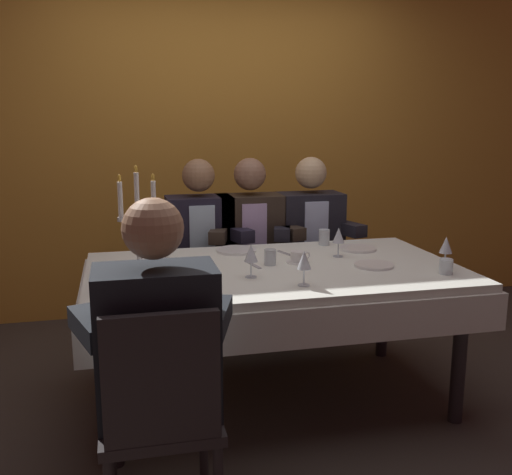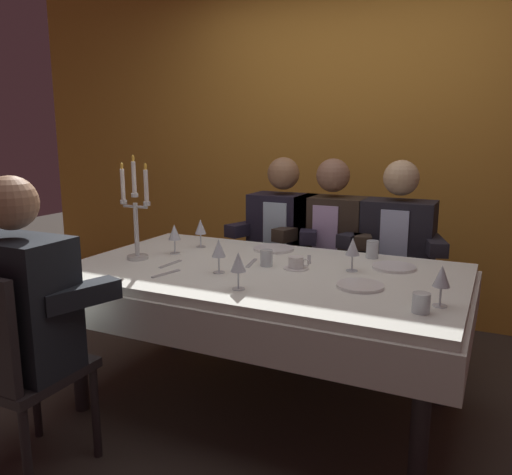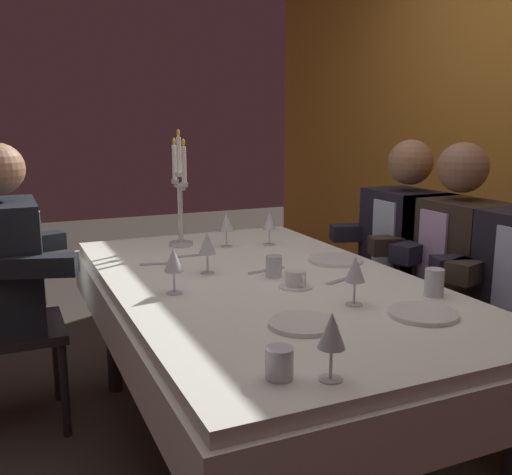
# 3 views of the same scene
# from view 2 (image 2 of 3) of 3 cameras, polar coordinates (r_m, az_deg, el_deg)

# --- Properties ---
(ground_plane) EXTENTS (12.00, 12.00, 0.00)m
(ground_plane) POSITION_cam_2_polar(r_m,az_deg,el_deg) (2.83, 0.83, -18.09)
(ground_plane) COLOR #3C352E
(back_wall) EXTENTS (6.00, 0.12, 2.70)m
(back_wall) POSITION_cam_2_polar(r_m,az_deg,el_deg) (4.02, 11.03, 10.68)
(back_wall) COLOR orange
(back_wall) RESTS_ON ground_plane
(dining_table) EXTENTS (1.94, 1.14, 0.74)m
(dining_table) POSITION_cam_2_polar(r_m,az_deg,el_deg) (2.58, 0.87, -6.00)
(dining_table) COLOR white
(dining_table) RESTS_ON ground_plane
(candelabra) EXTENTS (0.19, 0.11, 0.55)m
(candelabra) POSITION_cam_2_polar(r_m,az_deg,el_deg) (2.76, -13.15, 2.09)
(candelabra) COLOR silver
(candelabra) RESTS_ON dining_table
(dinner_plate_0) EXTENTS (0.23, 0.23, 0.01)m
(dinner_plate_0) POSITION_cam_2_polar(r_m,az_deg,el_deg) (2.94, 1.96, -1.25)
(dinner_plate_0) COLOR white
(dinner_plate_0) RESTS_ON dining_table
(dinner_plate_1) EXTENTS (0.21, 0.21, 0.01)m
(dinner_plate_1) POSITION_cam_2_polar(r_m,az_deg,el_deg) (2.63, 15.01, -3.18)
(dinner_plate_1) COLOR white
(dinner_plate_1) RESTS_ON dining_table
(dinner_plate_2) EXTENTS (0.20, 0.20, 0.01)m
(dinner_plate_2) POSITION_cam_2_polar(r_m,az_deg,el_deg) (2.28, 11.44, -5.25)
(dinner_plate_2) COLOR white
(dinner_plate_2) RESTS_ON dining_table
(wine_glass_0) EXTENTS (0.07, 0.07, 0.16)m
(wine_glass_0) POSITION_cam_2_polar(r_m,az_deg,el_deg) (3.01, -6.16, 1.08)
(wine_glass_0) COLOR silver
(wine_glass_0) RESTS_ON dining_table
(wine_glass_1) EXTENTS (0.07, 0.07, 0.16)m
(wine_glass_1) POSITION_cam_2_polar(r_m,az_deg,el_deg) (2.09, 19.85, -4.19)
(wine_glass_1) COLOR silver
(wine_glass_1) RESTS_ON dining_table
(wine_glass_2) EXTENTS (0.07, 0.07, 0.16)m
(wine_glass_2) POSITION_cam_2_polar(r_m,az_deg,el_deg) (2.51, 10.64, -1.14)
(wine_glass_2) COLOR silver
(wine_glass_2) RESTS_ON dining_table
(wine_glass_3) EXTENTS (0.07, 0.07, 0.16)m
(wine_glass_3) POSITION_cam_2_polar(r_m,az_deg,el_deg) (2.44, -4.15, -1.27)
(wine_glass_3) COLOR silver
(wine_glass_3) RESTS_ON dining_table
(wine_glass_4) EXTENTS (0.07, 0.07, 0.16)m
(wine_glass_4) POSITION_cam_2_polar(r_m,az_deg,el_deg) (2.86, -9.01, 0.47)
(wine_glass_4) COLOR silver
(wine_glass_4) RESTS_ON dining_table
(wine_glass_5) EXTENTS (0.07, 0.07, 0.16)m
(wine_glass_5) POSITION_cam_2_polar(r_m,az_deg,el_deg) (2.18, -1.98, -2.81)
(wine_glass_5) COLOR silver
(wine_glass_5) RESTS_ON dining_table
(water_tumbler_0) EXTENTS (0.07, 0.07, 0.08)m
(water_tumbler_0) POSITION_cam_2_polar(r_m,az_deg,el_deg) (2.02, 17.79, -6.89)
(water_tumbler_0) COLOR silver
(water_tumbler_0) RESTS_ON dining_table
(water_tumbler_1) EXTENTS (0.06, 0.06, 0.08)m
(water_tumbler_1) POSITION_cam_2_polar(r_m,az_deg,el_deg) (2.58, 1.17, -2.27)
(water_tumbler_1) COLOR silver
(water_tumbler_1) RESTS_ON dining_table
(water_tumbler_2) EXTENTS (0.06, 0.06, 0.09)m
(water_tumbler_2) POSITION_cam_2_polar(r_m,az_deg,el_deg) (2.81, 12.75, -1.29)
(water_tumbler_2) COLOR silver
(water_tumbler_2) RESTS_ON dining_table
(coffee_cup_0) EXTENTS (0.13, 0.12, 0.06)m
(coffee_cup_0) POSITION_cam_2_polar(r_m,az_deg,el_deg) (2.54, 4.49, -2.88)
(coffee_cup_0) COLOR white
(coffee_cup_0) RESTS_ON dining_table
(spoon_0) EXTENTS (0.07, 0.17, 0.01)m
(spoon_0) POSITION_cam_2_polar(r_m,az_deg,el_deg) (2.72, 5.89, -2.42)
(spoon_0) COLOR #B7B7BC
(spoon_0) RESTS_ON dining_table
(spoon_1) EXTENTS (0.02, 0.17, 0.01)m
(spoon_1) POSITION_cam_2_polar(r_m,az_deg,el_deg) (2.65, -9.45, -2.91)
(spoon_1) COLOR #B7B7BC
(spoon_1) RESTS_ON dining_table
(fork_2) EXTENTS (0.05, 0.17, 0.01)m
(fork_2) POSITION_cam_2_polar(r_m,az_deg,el_deg) (2.64, -0.50, -2.84)
(fork_2) COLOR #B7B7BC
(fork_2) RESTS_ON dining_table
(fork_3) EXTENTS (0.05, 0.17, 0.01)m
(fork_3) POSITION_cam_2_polar(r_m,az_deg,el_deg) (2.48, -9.93, -3.96)
(fork_3) COLOR #B7B7BC
(fork_3) RESTS_ON dining_table
(seated_diner_0) EXTENTS (0.63, 0.48, 1.24)m
(seated_diner_0) POSITION_cam_2_polar(r_m,az_deg,el_deg) (2.26, -24.75, -6.63)
(seated_diner_0) COLOR #272223
(seated_diner_0) RESTS_ON ground_plane
(seated_diner_1) EXTENTS (0.63, 0.48, 1.24)m
(seated_diner_1) POSITION_cam_2_polar(r_m,az_deg,el_deg) (3.44, 3.02, 0.44)
(seated_diner_1) COLOR #272223
(seated_diner_1) RESTS_ON ground_plane
(seated_diner_2) EXTENTS (0.63, 0.48, 1.24)m
(seated_diner_2) POSITION_cam_2_polar(r_m,az_deg,el_deg) (3.33, 8.35, -0.04)
(seated_diner_2) COLOR #272223
(seated_diner_2) RESTS_ON ground_plane
(seated_diner_3) EXTENTS (0.63, 0.48, 1.24)m
(seated_diner_3) POSITION_cam_2_polar(r_m,az_deg,el_deg) (3.23, 15.40, -0.68)
(seated_diner_3) COLOR #272223
(seated_diner_3) RESTS_ON ground_plane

